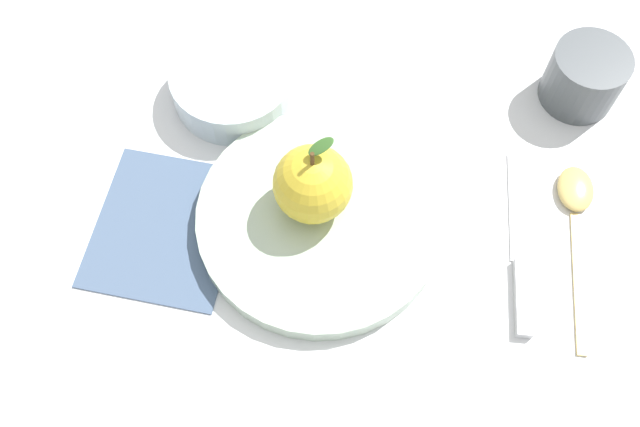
{
  "coord_description": "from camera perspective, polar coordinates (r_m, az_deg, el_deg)",
  "views": [
    {
      "loc": [
        -0.25,
        -0.12,
        0.59
      ],
      "look_at": [
        -0.02,
        0.04,
        0.02
      ],
      "focal_mm": 39.69,
      "sensor_mm": 36.0,
      "label": 1
    }
  ],
  "objects": [
    {
      "name": "ground_plane",
      "position": [
        0.65,
        4.08,
        -1.8
      ],
      "size": [
        2.4,
        2.4,
        0.0
      ],
      "primitive_type": "plane",
      "color": "silver"
    },
    {
      "name": "dinner_plate",
      "position": [
        0.64,
        0.0,
        -0.34
      ],
      "size": [
        0.23,
        0.23,
        0.02
      ],
      "color": "#B2C6B2",
      "rests_on": "ground_plane"
    },
    {
      "name": "apple",
      "position": [
        0.61,
        -0.58,
        2.38
      ],
      "size": [
        0.07,
        0.07,
        0.09
      ],
      "color": "gold",
      "rests_on": "dinner_plate"
    },
    {
      "name": "side_bowl",
      "position": [
        0.72,
        -7.05,
        10.54
      ],
      "size": [
        0.12,
        0.12,
        0.04
      ],
      "color": "silver",
      "rests_on": "ground_plane"
    },
    {
      "name": "cup",
      "position": [
        0.75,
        20.63,
        10.42
      ],
      "size": [
        0.07,
        0.07,
        0.06
      ],
      "color": "#4C5156",
      "rests_on": "ground_plane"
    },
    {
      "name": "knife",
      "position": [
        0.66,
        15.91,
        -3.42
      ],
      "size": [
        0.17,
        0.11,
        0.01
      ],
      "color": "silver",
      "rests_on": "ground_plane"
    },
    {
      "name": "spoon",
      "position": [
        0.7,
        19.97,
        0.28
      ],
      "size": [
        0.17,
        0.11,
        0.01
      ],
      "color": "#D8B766",
      "rests_on": "ground_plane"
    },
    {
      "name": "linen_napkin",
      "position": [
        0.67,
        -12.35,
        -1.03
      ],
      "size": [
        0.19,
        0.18,
        0.0
      ],
      "primitive_type": "cube",
      "rotation": [
        0.0,
        0.0,
        5.15
      ],
      "color": "slate",
      "rests_on": "ground_plane"
    }
  ]
}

